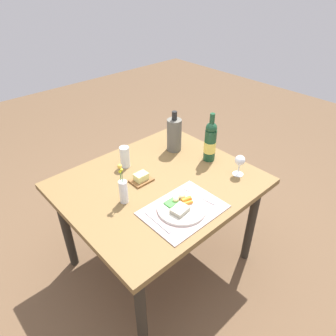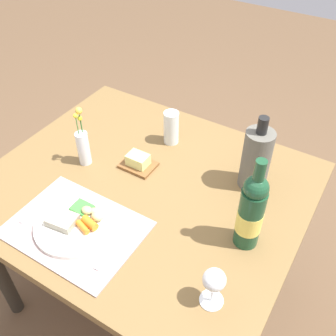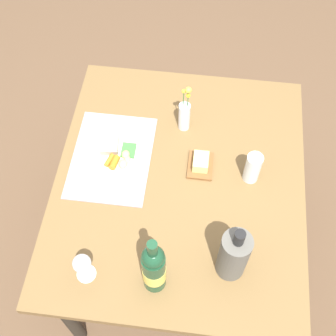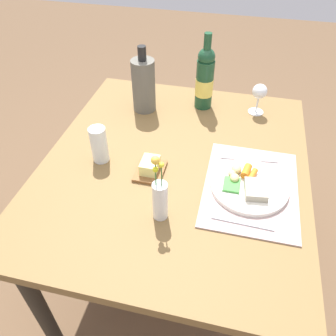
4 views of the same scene
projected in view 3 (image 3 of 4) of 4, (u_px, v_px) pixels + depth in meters
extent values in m
plane|color=brown|center=(177.00, 250.00, 2.42)|extent=(8.00, 8.00, 0.00)
cube|color=brown|center=(179.00, 183.00, 1.82)|extent=(1.14, 0.98, 0.04)
cylinder|color=#2E281F|center=(112.00, 130.00, 2.41)|extent=(0.06, 0.06, 0.69)
cylinder|color=#2E281F|center=(68.00, 316.00, 1.90)|extent=(0.06, 0.06, 0.69)
cylinder|color=#2E281F|center=(266.00, 146.00, 2.36)|extent=(0.06, 0.06, 0.69)
cube|color=#AE9490|center=(112.00, 157.00, 1.86)|extent=(0.43, 0.32, 0.01)
cylinder|color=white|center=(113.00, 155.00, 1.86)|extent=(0.27, 0.27, 0.02)
cube|color=#9F9781|center=(109.00, 144.00, 1.86)|extent=(0.10, 0.08, 0.03)
cylinder|color=orange|center=(109.00, 160.00, 1.82)|extent=(0.06, 0.04, 0.02)
cylinder|color=orange|center=(114.00, 163.00, 1.81)|extent=(0.06, 0.04, 0.03)
ellipsoid|color=#C4C376|center=(126.00, 154.00, 1.83)|extent=(0.04, 0.03, 0.03)
ellipsoid|color=tan|center=(127.00, 160.00, 1.82)|extent=(0.03, 0.03, 0.02)
ellipsoid|color=#C7BA7C|center=(123.00, 164.00, 1.81)|extent=(0.04, 0.03, 0.03)
cube|color=green|center=(129.00, 150.00, 1.85)|extent=(0.07, 0.06, 0.01)
cube|color=silver|center=(123.00, 124.00, 1.94)|extent=(0.02, 0.19, 0.00)
cube|color=silver|center=(109.00, 188.00, 1.78)|extent=(0.04, 0.21, 0.00)
cylinder|color=silver|center=(184.00, 117.00, 1.89)|extent=(0.05, 0.05, 0.14)
cylinder|color=#3F7233|center=(186.00, 112.00, 1.86)|extent=(0.00, 0.00, 0.20)
sphere|color=yellow|center=(187.00, 95.00, 1.78)|extent=(0.02, 0.02, 0.02)
cylinder|color=#3F7233|center=(183.00, 110.00, 1.86)|extent=(0.00, 0.00, 0.22)
sphere|color=yellow|center=(184.00, 91.00, 1.76)|extent=(0.02, 0.02, 0.02)
cylinder|color=#3F7233|center=(186.00, 109.00, 1.85)|extent=(0.00, 0.00, 0.23)
sphere|color=yellow|center=(187.00, 90.00, 1.75)|extent=(0.03, 0.03, 0.03)
cylinder|color=white|center=(87.00, 274.00, 1.60)|extent=(0.07, 0.07, 0.00)
cylinder|color=white|center=(85.00, 270.00, 1.57)|extent=(0.01, 0.01, 0.07)
sphere|color=white|center=(82.00, 263.00, 1.52)|extent=(0.06, 0.06, 0.06)
cylinder|color=#5E5C53|center=(233.00, 255.00, 1.52)|extent=(0.10, 0.10, 0.23)
cylinder|color=black|center=(239.00, 238.00, 1.40)|extent=(0.04, 0.04, 0.06)
cylinder|color=silver|center=(253.00, 168.00, 1.75)|extent=(0.06, 0.06, 0.14)
cylinder|color=silver|center=(252.00, 172.00, 1.78)|extent=(0.06, 0.06, 0.08)
cube|color=brown|center=(200.00, 165.00, 1.84)|extent=(0.13, 0.10, 0.01)
cube|color=#E3E285|center=(201.00, 162.00, 1.81)|extent=(0.08, 0.06, 0.04)
cylinder|color=#1B462A|center=(154.00, 271.00, 1.50)|extent=(0.08, 0.08, 0.22)
sphere|color=#1B462A|center=(153.00, 257.00, 1.39)|extent=(0.07, 0.07, 0.07)
cylinder|color=#1B462A|center=(152.00, 250.00, 1.35)|extent=(0.03, 0.03, 0.09)
cylinder|color=#F0D95B|center=(154.00, 272.00, 1.51)|extent=(0.08, 0.08, 0.08)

